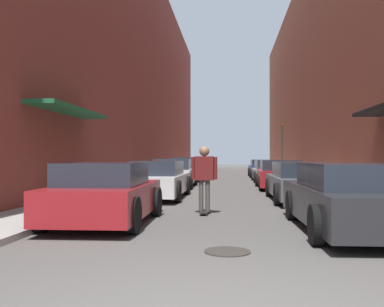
{
  "coord_description": "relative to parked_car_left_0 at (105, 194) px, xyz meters",
  "views": [
    {
      "loc": [
        0.16,
        -3.61,
        1.44
      ],
      "look_at": [
        -1.12,
        10.33,
        1.55
      ],
      "focal_mm": 40.0,
      "sensor_mm": 36.0,
      "label": 1
    }
  ],
  "objects": [
    {
      "name": "ground",
      "position": [
        2.54,
        16.3,
        -0.64
      ],
      "size": [
        119.17,
        119.17,
        0.0
      ],
      "primitive_type": "plane",
      "color": "#4C4947"
    },
    {
      "name": "curb_strip_left",
      "position": [
        -1.88,
        21.72,
        -0.58
      ],
      "size": [
        1.8,
        54.17,
        0.12
      ],
      "color": "gray",
      "rests_on": "ground"
    },
    {
      "name": "curb_strip_right",
      "position": [
        6.95,
        21.72,
        -0.58
      ],
      "size": [
        1.8,
        54.17,
        0.12
      ],
      "color": "gray",
      "rests_on": "ground"
    },
    {
      "name": "building_row_left",
      "position": [
        -4.78,
        21.71,
        6.99
      ],
      "size": [
        4.9,
        54.17,
        15.26
      ],
      "color": "brown",
      "rests_on": "ground"
    },
    {
      "name": "building_row_right",
      "position": [
        9.85,
        21.71,
        6.81
      ],
      "size": [
        4.9,
        54.17,
        14.9
      ],
      "color": "brown",
      "rests_on": "ground"
    },
    {
      "name": "parked_car_left_0",
      "position": [
        0.0,
        0.0,
        0.0
      ],
      "size": [
        1.95,
        3.98,
        1.31
      ],
      "color": "maroon",
      "rests_on": "ground"
    },
    {
      "name": "parked_car_left_1",
      "position": [
        0.18,
        5.71,
        -0.01
      ],
      "size": [
        1.87,
        4.76,
        1.3
      ],
      "color": "silver",
      "rests_on": "ground"
    },
    {
      "name": "parked_car_left_2",
      "position": [
        0.03,
        11.03,
        0.02
      ],
      "size": [
        1.93,
        4.39,
        1.35
      ],
      "color": "silver",
      "rests_on": "ground"
    },
    {
      "name": "parked_car_left_3",
      "position": [
        0.17,
        16.46,
        0.03
      ],
      "size": [
        2.01,
        4.03,
        1.41
      ],
      "color": "gray",
      "rests_on": "ground"
    },
    {
      "name": "parked_car_left_4",
      "position": [
        -0.03,
        22.02,
        -0.04
      ],
      "size": [
        1.88,
        4.21,
        1.27
      ],
      "color": "gray",
      "rests_on": "ground"
    },
    {
      "name": "parked_car_right_0",
      "position": [
        4.94,
        -0.52,
        0.0
      ],
      "size": [
        1.94,
        4.67,
        1.32
      ],
      "color": "#232326",
      "rests_on": "ground"
    },
    {
      "name": "parked_car_right_1",
      "position": [
        4.99,
        5.15,
        -0.02
      ],
      "size": [
        2.07,
        4.64,
        1.27
      ],
      "color": "#515459",
      "rests_on": "ground"
    },
    {
      "name": "parked_car_right_2",
      "position": [
        4.88,
        10.61,
        -0.01
      ],
      "size": [
        2.02,
        4.45,
        1.3
      ],
      "color": "maroon",
      "rests_on": "ground"
    },
    {
      "name": "parked_car_right_3",
      "position": [
        4.97,
        16.14,
        -0.04
      ],
      "size": [
        2.05,
        4.32,
        1.26
      ],
      "color": "#B7B7BC",
      "rests_on": "ground"
    },
    {
      "name": "parked_car_right_4",
      "position": [
        4.93,
        21.88,
        -0.03
      ],
      "size": [
        1.94,
        4.3,
        1.25
      ],
      "color": "navy",
      "rests_on": "ground"
    },
    {
      "name": "skateboarder",
      "position": [
        2.02,
        1.73,
        0.41
      ],
      "size": [
        0.65,
        0.78,
        1.7
      ],
      "color": "black",
      "rests_on": "ground"
    },
    {
      "name": "manhole_cover",
      "position": [
        2.63,
        -2.5,
        -0.63
      ],
      "size": [
        0.7,
        0.7,
        0.02
      ],
      "color": "#332D28",
      "rests_on": "ground"
    },
    {
      "name": "traffic_light",
      "position": [
        6.4,
        22.49,
        1.8
      ],
      "size": [
        0.16,
        0.22,
        3.79
      ],
      "color": "#2D2D2D",
      "rests_on": "curb_strip_right"
    }
  ]
}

